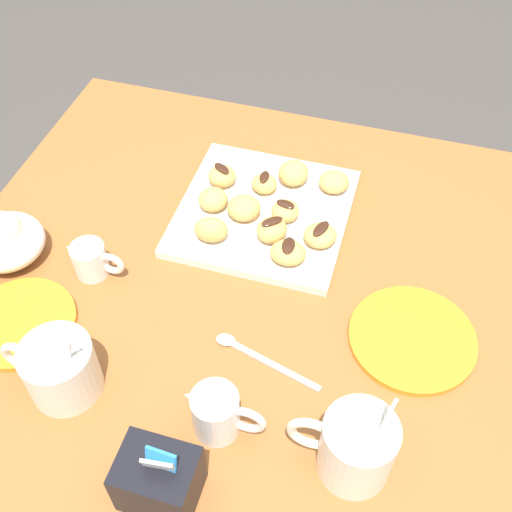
{
  "coord_description": "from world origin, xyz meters",
  "views": [
    {
      "loc": [
        -0.17,
        0.57,
        1.46
      ],
      "look_at": [
        0.01,
        -0.04,
        0.72
      ],
      "focal_mm": 44.62,
      "sensor_mm": 36.0,
      "label": 1
    }
  ],
  "objects_px": {
    "chocolate_sauce_pitcher": "(90,259)",
    "beignet_0": "(320,235)",
    "beignet_1": "(334,182)",
    "cream_pitcher_white": "(217,412)",
    "saucer_orange_right": "(21,323)",
    "beignet_6": "(288,253)",
    "dining_table": "(255,334)",
    "coffee_mug_cream_right": "(59,368)",
    "beignet_7": "(211,230)",
    "saucer_orange_left": "(412,338)",
    "beignet_2": "(244,208)",
    "coffee_mug_cream_left": "(355,446)",
    "beignet_9": "(213,199)",
    "sugar_caddy": "(159,479)",
    "beignet_5": "(269,229)",
    "ice_cream_bowl": "(6,239)",
    "beignet_8": "(264,184)",
    "beignet_10": "(296,173)",
    "pastry_plate_square": "(264,213)",
    "beignet_4": "(285,211)",
    "beignet_3": "(222,176)"
  },
  "relations": [
    {
      "from": "chocolate_sauce_pitcher",
      "to": "beignet_0",
      "type": "bearing_deg",
      "value": -155.68
    },
    {
      "from": "beignet_1",
      "to": "cream_pitcher_white",
      "type": "bearing_deg",
      "value": 83.58
    },
    {
      "from": "saucer_orange_right",
      "to": "beignet_6",
      "type": "relative_size",
      "value": 2.86
    },
    {
      "from": "dining_table",
      "to": "coffee_mug_cream_right",
      "type": "bearing_deg",
      "value": 49.79
    },
    {
      "from": "saucer_orange_right",
      "to": "beignet_7",
      "type": "bearing_deg",
      "value": -133.65
    },
    {
      "from": "saucer_orange_left",
      "to": "beignet_2",
      "type": "distance_m",
      "value": 0.33
    },
    {
      "from": "coffee_mug_cream_left",
      "to": "beignet_9",
      "type": "distance_m",
      "value": 0.47
    },
    {
      "from": "coffee_mug_cream_left",
      "to": "sugar_caddy",
      "type": "relative_size",
      "value": 1.43
    },
    {
      "from": "saucer_orange_right",
      "to": "beignet_9",
      "type": "relative_size",
      "value": 3.22
    },
    {
      "from": "beignet_5",
      "to": "beignet_9",
      "type": "relative_size",
      "value": 1.02
    },
    {
      "from": "saucer_orange_left",
      "to": "beignet_0",
      "type": "relative_size",
      "value": 3.4
    },
    {
      "from": "beignet_0",
      "to": "beignet_6",
      "type": "height_order",
      "value": "beignet_6"
    },
    {
      "from": "ice_cream_bowl",
      "to": "saucer_orange_left",
      "type": "height_order",
      "value": "ice_cream_bowl"
    },
    {
      "from": "dining_table",
      "to": "saucer_orange_right",
      "type": "xyz_separation_m",
      "value": [
        0.3,
        0.16,
        0.13
      ]
    },
    {
      "from": "coffee_mug_cream_left",
      "to": "beignet_5",
      "type": "bearing_deg",
      "value": -58.93
    },
    {
      "from": "dining_table",
      "to": "chocolate_sauce_pitcher",
      "type": "height_order",
      "value": "chocolate_sauce_pitcher"
    },
    {
      "from": "beignet_7",
      "to": "beignet_9",
      "type": "bearing_deg",
      "value": -73.5
    },
    {
      "from": "beignet_9",
      "to": "beignet_8",
      "type": "bearing_deg",
      "value": -138.11
    },
    {
      "from": "beignet_7",
      "to": "beignet_9",
      "type": "distance_m",
      "value": 0.07
    },
    {
      "from": "coffee_mug_cream_left",
      "to": "coffee_mug_cream_right",
      "type": "xyz_separation_m",
      "value": [
        0.38,
        -0.0,
        -0.01
      ]
    },
    {
      "from": "chocolate_sauce_pitcher",
      "to": "beignet_1",
      "type": "xyz_separation_m",
      "value": [
        -0.32,
        -0.27,
        0.0
      ]
    },
    {
      "from": "cream_pitcher_white",
      "to": "saucer_orange_left",
      "type": "xyz_separation_m",
      "value": [
        -0.22,
        -0.2,
        -0.03
      ]
    },
    {
      "from": "beignet_10",
      "to": "pastry_plate_square",
      "type": "bearing_deg",
      "value": 66.94
    },
    {
      "from": "pastry_plate_square",
      "to": "saucer_orange_left",
      "type": "distance_m",
      "value": 0.32
    },
    {
      "from": "dining_table",
      "to": "beignet_9",
      "type": "height_order",
      "value": "beignet_9"
    },
    {
      "from": "beignet_5",
      "to": "beignet_9",
      "type": "height_order",
      "value": "beignet_5"
    },
    {
      "from": "beignet_4",
      "to": "beignet_6",
      "type": "distance_m",
      "value": 0.09
    },
    {
      "from": "dining_table",
      "to": "beignet_6",
      "type": "relative_size",
      "value": 17.37
    },
    {
      "from": "cream_pitcher_white",
      "to": "beignet_4",
      "type": "height_order",
      "value": "cream_pitcher_white"
    },
    {
      "from": "dining_table",
      "to": "cream_pitcher_white",
      "type": "xyz_separation_m",
      "value": [
        -0.02,
        0.23,
        0.16
      ]
    },
    {
      "from": "beignet_3",
      "to": "beignet_5",
      "type": "bearing_deg",
      "value": 138.36
    },
    {
      "from": "ice_cream_bowl",
      "to": "beignet_9",
      "type": "height_order",
      "value": "ice_cream_bowl"
    },
    {
      "from": "beignet_6",
      "to": "beignet_9",
      "type": "relative_size",
      "value": 1.13
    },
    {
      "from": "beignet_1",
      "to": "coffee_mug_cream_left",
      "type": "bearing_deg",
      "value": 104.56
    },
    {
      "from": "dining_table",
      "to": "beignet_6",
      "type": "height_order",
      "value": "beignet_6"
    },
    {
      "from": "beignet_0",
      "to": "beignet_2",
      "type": "relative_size",
      "value": 0.97
    },
    {
      "from": "beignet_4",
      "to": "beignet_6",
      "type": "xyz_separation_m",
      "value": [
        -0.03,
        0.09,
        0.0
      ]
    },
    {
      "from": "pastry_plate_square",
      "to": "ice_cream_bowl",
      "type": "bearing_deg",
      "value": 28.81
    },
    {
      "from": "coffee_mug_cream_left",
      "to": "beignet_3",
      "type": "xyz_separation_m",
      "value": [
        0.3,
        -0.42,
        -0.02
      ]
    },
    {
      "from": "dining_table",
      "to": "beignet_8",
      "type": "relative_size",
      "value": 21.93
    },
    {
      "from": "cream_pitcher_white",
      "to": "dining_table",
      "type": "bearing_deg",
      "value": -85.28
    },
    {
      "from": "beignet_9",
      "to": "beignet_10",
      "type": "height_order",
      "value": "beignet_10"
    },
    {
      "from": "saucer_orange_left",
      "to": "coffee_mug_cream_left",
      "type": "bearing_deg",
      "value": 76.44
    },
    {
      "from": "beignet_0",
      "to": "beignet_2",
      "type": "distance_m",
      "value": 0.13
    },
    {
      "from": "beignet_5",
      "to": "beignet_6",
      "type": "height_order",
      "value": "beignet_5"
    },
    {
      "from": "pastry_plate_square",
      "to": "coffee_mug_cream_right",
      "type": "xyz_separation_m",
      "value": [
        0.17,
        0.38,
        0.04
      ]
    },
    {
      "from": "saucer_orange_right",
      "to": "beignet_3",
      "type": "relative_size",
      "value": 3.37
    },
    {
      "from": "chocolate_sauce_pitcher",
      "to": "beignet_3",
      "type": "distance_m",
      "value": 0.27
    },
    {
      "from": "beignet_1",
      "to": "beignet_3",
      "type": "height_order",
      "value": "same"
    },
    {
      "from": "beignet_0",
      "to": "beignet_6",
      "type": "relative_size",
      "value": 0.96
    }
  ]
}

